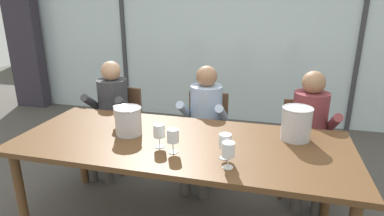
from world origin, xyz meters
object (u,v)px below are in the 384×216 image
at_px(person_pale_blue_shirt, 204,118).
at_px(person_charcoal_jacket, 111,110).
at_px(person_maroon_top, 310,127).
at_px(ice_bucket_primary, 128,121).
at_px(dining_table, 180,149).
at_px(chair_left_of_center, 207,128).
at_px(wine_glass_near_bucket, 225,142).
at_px(wine_glass_by_left_taster, 159,132).
at_px(chair_center, 303,139).
at_px(chair_near_curtain, 121,120).
at_px(ice_bucket_secondary, 296,123).
at_px(wine_glass_spare_empty, 118,112).
at_px(wine_glass_by_right_taster, 228,151).
at_px(wine_glass_center_pour, 173,137).

bearing_deg(person_pale_blue_shirt, person_charcoal_jacket, -176.94).
height_order(person_maroon_top, ice_bucket_primary, person_maroon_top).
height_order(dining_table, chair_left_of_center, chair_left_of_center).
xyz_separation_m(ice_bucket_primary, wine_glass_near_bucket, (0.81, -0.22, 0.00)).
bearing_deg(ice_bucket_primary, wine_glass_by_left_taster, -27.41).
xyz_separation_m(dining_table, chair_center, (0.98, 0.90, -0.20)).
height_order(chair_center, person_charcoal_jacket, person_charcoal_jacket).
bearing_deg(person_maroon_top, person_pale_blue_shirt, 178.32).
xyz_separation_m(chair_near_curtain, person_maroon_top, (1.99, -0.15, 0.17)).
xyz_separation_m(person_charcoal_jacket, ice_bucket_secondary, (1.86, -0.53, 0.22)).
bearing_deg(ice_bucket_secondary, wine_glass_near_bucket, -136.20).
xyz_separation_m(dining_table, chair_left_of_center, (0.00, 0.94, -0.20)).
xyz_separation_m(chair_center, person_charcoal_jacket, (-2.00, -0.11, 0.17)).
distance_m(chair_center, ice_bucket_primary, 1.71).
height_order(chair_left_of_center, person_charcoal_jacket, person_charcoal_jacket).
bearing_deg(ice_bucket_secondary, wine_glass_by_left_taster, -157.48).
xyz_separation_m(chair_left_of_center, person_maroon_top, (1.00, -0.16, 0.17)).
relative_size(dining_table, ice_bucket_primary, 11.35).
relative_size(dining_table, ice_bucket_secondary, 9.90).
height_order(person_charcoal_jacket, wine_glass_near_bucket, person_charcoal_jacket).
relative_size(person_maroon_top, ice_bucket_primary, 5.34).
distance_m(dining_table, ice_bucket_primary, 0.47).
height_order(person_charcoal_jacket, wine_glass_spare_empty, person_charcoal_jacket).
height_order(person_pale_blue_shirt, wine_glass_by_right_taster, person_pale_blue_shirt).
distance_m(wine_glass_near_bucket, wine_glass_spare_empty, 1.04).
relative_size(person_maroon_top, wine_glass_center_pour, 6.85).
bearing_deg(person_charcoal_jacket, wine_glass_by_left_taster, -47.69).
height_order(ice_bucket_primary, wine_glass_near_bucket, ice_bucket_primary).
bearing_deg(wine_glass_by_left_taster, wine_glass_near_bucket, -6.55).
bearing_deg(wine_glass_near_bucket, person_maroon_top, 57.26).
distance_m(dining_table, chair_near_curtain, 1.37).
height_order(ice_bucket_primary, wine_glass_by_right_taster, ice_bucket_primary).
bearing_deg(chair_center, wine_glass_center_pour, -132.69).
xyz_separation_m(dining_table, wine_glass_by_right_taster, (0.41, -0.33, 0.18)).
height_order(chair_center, wine_glass_spare_empty, wine_glass_spare_empty).
relative_size(chair_center, wine_glass_center_pour, 5.01).
relative_size(chair_near_curtain, ice_bucket_primary, 3.91).
relative_size(chair_near_curtain, person_charcoal_jacket, 0.73).
height_order(chair_near_curtain, wine_glass_near_bucket, wine_glass_near_bucket).
distance_m(chair_left_of_center, wine_glass_center_pour, 1.21).
bearing_deg(person_charcoal_jacket, chair_left_of_center, 6.89).
bearing_deg(wine_glass_center_pour, wine_glass_near_bucket, 0.69).
bearing_deg(wine_glass_by_left_taster, ice_bucket_secondary, 22.52).
xyz_separation_m(wine_glass_by_left_taster, wine_glass_spare_empty, (-0.48, 0.32, 0.00)).
relative_size(chair_center, wine_glass_by_left_taster, 5.01).
xyz_separation_m(ice_bucket_secondary, wine_glass_near_bucket, (-0.47, -0.45, -0.01)).
bearing_deg(wine_glass_center_pour, wine_glass_by_left_taster, 153.90).
bearing_deg(chair_near_curtain, ice_bucket_secondary, -12.01).
bearing_deg(wine_glass_near_bucket, person_charcoal_jacket, 144.62).
bearing_deg(wine_glass_spare_empty, ice_bucket_secondary, 3.09).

